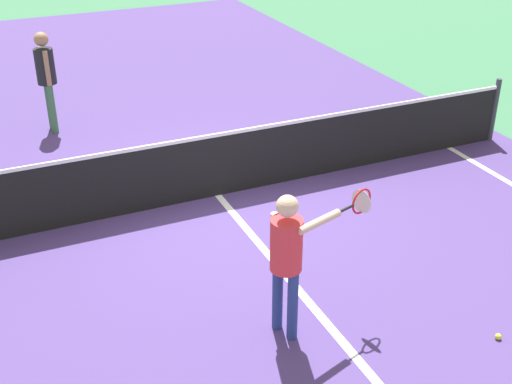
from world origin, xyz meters
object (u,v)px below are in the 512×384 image
at_px(player_near, 289,250).
at_px(tennis_ball_mid_court, 498,337).
at_px(net, 217,164).
at_px(player_far, 46,71).

xyz_separation_m(player_near, tennis_ball_mid_court, (1.92, -1.00, -0.96)).
height_order(net, tennis_ball_mid_court, net).
bearing_deg(player_near, tennis_ball_mid_court, -27.56).
relative_size(net, player_near, 6.22).
height_order(net, player_far, player_far).
distance_m(player_far, tennis_ball_mid_court, 8.29).
height_order(player_near, tennis_ball_mid_court, player_near).
bearing_deg(tennis_ball_mid_court, net, 109.76).
relative_size(player_near, player_far, 0.93).
xyz_separation_m(net, player_far, (-1.73, 3.45, 0.58)).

